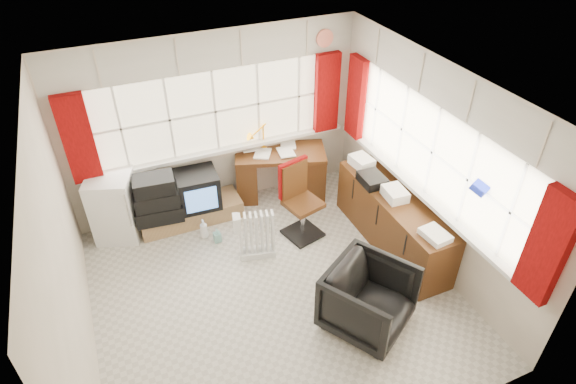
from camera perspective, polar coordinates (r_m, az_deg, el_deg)
name	(u,v)px	position (r m, az deg, el deg)	size (l,w,h in m)	color
ground	(274,292)	(5.79, -1.71, -11.79)	(4.00, 4.00, 0.00)	beige
room_walls	(271,189)	(4.79, -2.03, 0.36)	(4.00, 4.00, 4.00)	beige
window_back	(219,146)	(6.66, -8.17, 5.42)	(3.70, 0.12, 3.60)	#FFF0C9
window_right	(423,189)	(5.96, 15.71, 0.33)	(0.12, 3.70, 3.60)	#FFF0C9
curtains	(314,133)	(5.85, 3.08, 6.95)	(3.83, 3.83, 1.15)	#8D0708
overhead_cabinets	(318,68)	(5.58, 3.62, 14.47)	(3.98, 3.98, 0.48)	beige
desk	(280,171)	(7.05, -0.91, 2.54)	(1.41, 1.01, 0.77)	#4E2B12
desk_lamp	(263,131)	(6.80, -2.97, 7.26)	(0.15, 0.12, 0.42)	#FFA90A
task_chair	(298,197)	(6.26, 1.16, -0.54)	(0.54, 0.56, 1.07)	black
office_chair	(369,299)	(5.28, 9.54, -12.43)	(0.82, 0.84, 0.77)	black
radiator	(257,239)	(6.06, -3.70, -5.58)	(0.48, 0.28, 0.67)	white
credenza	(393,220)	(6.30, 12.28, -3.27)	(0.50, 2.00, 0.85)	#4E2B12
file_tray	(372,180)	(6.24, 9.94, 1.46)	(0.28, 0.36, 0.12)	black
tv_bench	(191,212)	(6.84, -11.46, -2.38)	(1.40, 0.50, 0.25)	tan
crt_tv	(198,189)	(6.61, -10.66, 0.30)	(0.57, 0.54, 0.50)	black
hifi_stack	(157,199)	(6.46, -15.28, -0.85)	(0.65, 0.45, 0.64)	black
mini_fridge	(115,206)	(6.65, -19.82, -1.61)	(0.70, 0.70, 0.93)	white
spray_bottle_a	(204,229)	(6.50, -9.96, -4.29)	(0.11, 0.11, 0.29)	white
spray_bottle_b	(217,235)	(6.43, -8.40, -5.09)	(0.09, 0.09, 0.20)	#86C9BC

